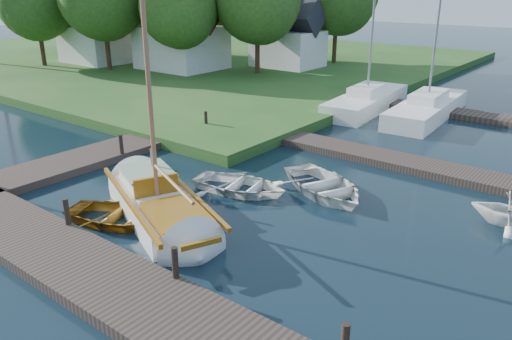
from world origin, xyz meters
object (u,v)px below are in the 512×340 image
Objects in this scene: marina_boat_0 at (367,100)px; tree_0 at (36,1)px; mooring_post_4 at (121,144)px; house_b at (98,35)px; mooring_post_1 at (67,212)px; tender_a at (240,182)px; tree_2 at (179,7)px; marina_boat_1 at (427,107)px; house_c at (288,40)px; house_a at (181,36)px; tender_c at (324,183)px; dinghy at (119,212)px; tender_d at (512,208)px; sailboat at (162,209)px; mooring_post_5 at (206,119)px; mooring_post_2 at (175,262)px.

marina_boat_0 is 1.42× the size of tree_0.
mooring_post_4 is 0.14× the size of house_b.
mooring_post_1 is 5.79m from tender_a.
marina_boat_0 is 27.65m from tree_0.
mooring_post_4 is at bearing -51.95° from tree_2.
tree_2 is (-16.92, 13.59, 4.90)m from tender_a.
marina_boat_0 reaches higher than tree_2.
marina_boat_0 reaches higher than marina_boat_1.
tender_a is (1.92, 5.45, -0.34)m from mooring_post_1.
house_b is (-26.92, 13.55, 2.42)m from tender_a.
house_c is at bearing 49.55° from marina_boat_0.
marina_boat_0 reaches higher than house_a.
house_b reaches higher than tender_c.
tender_d reaches higher than dinghy.
dinghy is at bearing 167.73° from marina_boat_1.
mooring_post_5 is at bearing 149.05° from sailboat.
house_a is at bearing 129.09° from mooring_post_4.
sailboat is 4.42× the size of tender_d.
tree_0 is at bearing 179.68° from sailboat.
house_a reaches higher than mooring_post_4.
mooring_post_2 is 10.09m from tender_d.
mooring_post_5 is 0.23× the size of dinghy.
mooring_post_1 is 0.07× the size of marina_boat_0.
mooring_post_4 is at bearing -72.35° from house_c.
tender_c is at bearing 98.61° from tender_d.
mooring_post_2 is 6.04m from tender_a.
mooring_post_5 is at bearing 39.81° from tender_a.
mooring_post_1 and mooring_post_4 have the same top height.
tree_2 is (-18.27, -0.62, 4.68)m from marina_boat_1.
tender_a is at bearing -38.79° from tree_2.
marina_boat_0 is 1.51× the size of tree_2.
house_c reaches higher than tender_a.
mooring_post_1 is at bearing 166.60° from marina_boat_1.
house_c reaches higher than tender_d.
tender_c is at bearing -14.18° from tree_0.
tree_0 is 12.65m from tree_2.
marina_boat_0 is 17.13m from house_a.
tree_0 is at bearing -143.24° from house_c.
house_b is at bearing 147.22° from mooring_post_2.
tender_a is (1.32, 4.11, 0.00)m from dinghy.
dinghy is at bearing 177.13° from marina_boat_0.
house_c is at bearing 64.73° from tender_c.
sailboat is 1.19× the size of tree_0.
tree_0 is at bearing -116.83° from house_b.
marina_boat_1 reaches higher than house_c.
tender_c is (2.86, 4.86, 0.06)m from sailboat.
tree_2 is (-16.44, 16.77, 4.91)m from sailboat.
tender_d is 27.50m from tree_2.
mooring_post_5 is 9.45m from sailboat.
tender_d is 0.38× the size of house_b.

